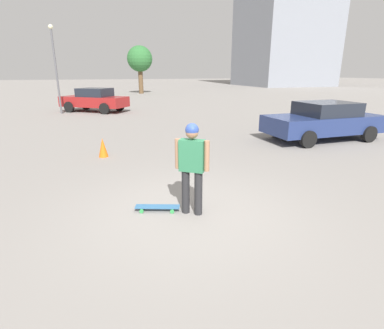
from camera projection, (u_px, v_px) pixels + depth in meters
ground_plane at (192, 213)px, 5.68m from camera, size 220.00×220.00×0.00m
person at (192, 162)px, 5.38m from camera, size 0.42×0.54×1.71m
skateboard at (157, 207)px, 5.76m from camera, size 0.46×0.87×0.09m
car_parked_near at (323, 121)px, 11.63m from camera, size 2.14×4.53×1.46m
car_parked_far at (94, 100)px, 19.87m from camera, size 4.00×4.54×1.54m
tree_distant at (140, 59)px, 35.74m from camera, size 3.00×3.00×5.56m
traffic_cone at (103, 147)px, 9.36m from camera, size 0.30×0.30×0.60m
lamp_post at (55, 62)px, 18.30m from camera, size 0.28×0.28×5.26m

